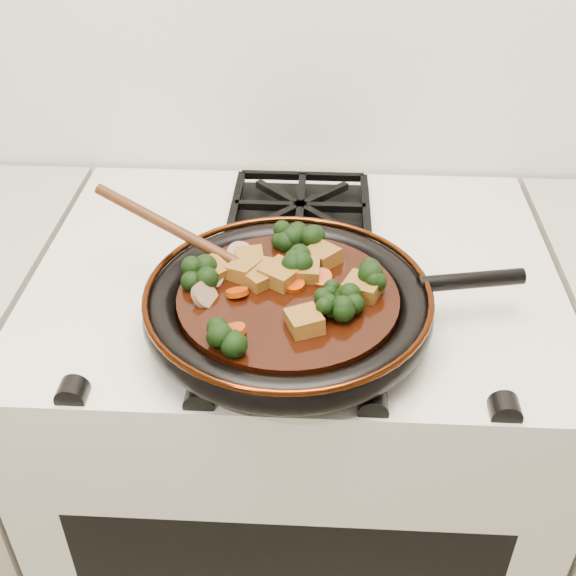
{
  "coord_description": "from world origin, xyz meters",
  "views": [
    {
      "loc": [
        0.03,
        0.82,
        1.5
      ],
      "look_at": [
        -0.0,
        1.54,
        0.97
      ],
      "focal_mm": 45.0,
      "sensor_mm": 36.0,
      "label": 1
    }
  ],
  "objects": [
    {
      "name": "burner_grate_back",
      "position": [
        0.0,
        1.83,
        0.91
      ],
      "size": [
        0.23,
        0.23,
        0.03
      ],
      "primitive_type": null,
      "color": "black",
      "rests_on": "stove"
    },
    {
      "name": "broccoli_floret_7",
      "position": [
        -0.12,
        1.56,
        0.97
      ],
      "size": [
        0.08,
        0.08,
        0.07
      ],
      "primitive_type": null,
      "rotation": [
        -0.21,
        -0.2,
        1.84
      ],
      "color": "black",
      "rests_on": "braising_sauce"
    },
    {
      "name": "carrot_coin_0",
      "position": [
        -0.07,
        1.54,
        0.96
      ],
      "size": [
        0.03,
        0.03,
        0.02
      ],
      "primitive_type": "cylinder",
      "rotation": [
        -0.34,
        -0.16,
        0.0
      ],
      "color": "#A22F04",
      "rests_on": "braising_sauce"
    },
    {
      "name": "tofu_cube_7",
      "position": [
        -0.06,
        1.58,
        0.97
      ],
      "size": [
        0.05,
        0.05,
        0.03
      ],
      "primitive_type": "cube",
      "rotation": [
        -0.12,
        0.07,
        1.09
      ],
      "color": "brown",
      "rests_on": "braising_sauce"
    },
    {
      "name": "broccoli_floret_5",
      "position": [
        -0.0,
        1.6,
        0.97
      ],
      "size": [
        0.07,
        0.07,
        0.06
      ],
      "primitive_type": null,
      "rotation": [
        -0.07,
        -0.04,
        0.13
      ],
      "color": "black",
      "rests_on": "braising_sauce"
    },
    {
      "name": "tofu_cube_4",
      "position": [
        -0.02,
        1.57,
        0.97
      ],
      "size": [
        0.06,
        0.06,
        0.03
      ],
      "primitive_type": "cube",
      "rotation": [
        0.03,
        -0.0,
        2.56
      ],
      "color": "brown",
      "rests_on": "braising_sauce"
    },
    {
      "name": "tofu_cube_0",
      "position": [
        -0.04,
        1.57,
        0.97
      ],
      "size": [
        0.05,
        0.05,
        0.02
      ],
      "primitive_type": "cube",
      "rotation": [
        0.03,
        -0.02,
        2.34
      ],
      "color": "brown",
      "rests_on": "braising_sauce"
    },
    {
      "name": "skillet",
      "position": [
        -0.0,
        1.54,
        0.94
      ],
      "size": [
        0.49,
        0.37,
        0.05
      ],
      "rotation": [
        0.0,
        0.0,
        0.19
      ],
      "color": "black",
      "rests_on": "burner_grate_front"
    },
    {
      "name": "broccoli_floret_6",
      "position": [
        0.05,
        1.51,
        0.97
      ],
      "size": [
        0.08,
        0.08,
        0.07
      ],
      "primitive_type": null,
      "rotation": [
        0.03,
        0.18,
        1.2
      ],
      "color": "black",
      "rests_on": "braising_sauce"
    },
    {
      "name": "broccoli_floret_8",
      "position": [
        0.09,
        1.56,
        0.97
      ],
      "size": [
        0.08,
        0.08,
        0.06
      ],
      "primitive_type": null,
      "rotation": [
        -0.01,
        0.05,
        2.68
      ],
      "color": "black",
      "rests_on": "braising_sauce"
    },
    {
      "name": "carrot_coin_3",
      "position": [
        -0.06,
        1.46,
        0.96
      ],
      "size": [
        0.03,
        0.03,
        0.02
      ],
      "primitive_type": "cylinder",
      "rotation": [
        -0.15,
        -0.26,
        0.0
      ],
      "color": "#A22F04",
      "rests_on": "braising_sauce"
    },
    {
      "name": "broccoli_floret_4",
      "position": [
        0.07,
        1.52,
        0.97
      ],
      "size": [
        0.09,
        0.08,
        0.06
      ],
      "primitive_type": null,
      "rotation": [
        0.15,
        -0.11,
        2.04
      ],
      "color": "black",
      "rests_on": "braising_sauce"
    },
    {
      "name": "braising_sauce",
      "position": [
        -0.0,
        1.54,
        0.95
      ],
      "size": [
        0.28,
        0.28,
        0.02
      ],
      "primitive_type": "cylinder",
      "color": "black",
      "rests_on": "skillet"
    },
    {
      "name": "tofu_cube_8",
      "position": [
        -0.1,
        1.58,
        0.97
      ],
      "size": [
        0.05,
        0.05,
        0.03
      ],
      "primitive_type": "cube",
      "rotation": [
        0.01,
        -0.1,
        2.35
      ],
      "color": "brown",
      "rests_on": "braising_sauce"
    },
    {
      "name": "mushroom_slice_0",
      "position": [
        -0.07,
        1.62,
        0.97
      ],
      "size": [
        0.04,
        0.04,
        0.03
      ],
      "primitive_type": "cylinder",
      "rotation": [
        0.62,
        0.0,
        0.21
      ],
      "color": "#7F6249",
      "rests_on": "braising_sauce"
    },
    {
      "name": "tofu_cube_3",
      "position": [
        -0.03,
        1.58,
        0.97
      ],
      "size": [
        0.05,
        0.05,
        0.02
      ],
      "primitive_type": "cube",
      "rotation": [
        -0.01,
        -0.04,
        1.33
      ],
      "color": "brown",
      "rests_on": "braising_sauce"
    },
    {
      "name": "broccoli_floret_0",
      "position": [
        0.01,
        1.65,
        0.97
      ],
      "size": [
        0.06,
        0.07,
        0.06
      ],
      "primitive_type": null,
      "rotation": [
        -0.04,
        -0.22,
        1.63
      ],
      "color": "black",
      "rests_on": "braising_sauce"
    },
    {
      "name": "stove",
      "position": [
        0.0,
        1.69,
        0.45
      ],
      "size": [
        0.76,
        0.6,
        0.9
      ],
      "primitive_type": "cube",
      "color": "silver",
      "rests_on": "ground"
    },
    {
      "name": "mushroom_slice_1",
      "position": [
        -0.11,
        1.53,
        0.97
      ],
      "size": [
        0.04,
        0.04,
        0.03
      ],
      "primitive_type": "cylinder",
      "rotation": [
        0.79,
        0.0,
        1.28
      ],
      "color": "#7F6249",
      "rests_on": "braising_sauce"
    },
    {
      "name": "broccoli_floret_3",
      "position": [
        0.06,
        1.53,
        0.97
      ],
      "size": [
        0.08,
        0.07,
        0.05
      ],
      "primitive_type": null,
      "rotation": [
        0.0,
        -0.02,
        2.69
      ],
      "color": "black",
      "rests_on": "braising_sauce"
    },
    {
      "name": "tofu_cube_2",
      "position": [
        -0.06,
        1.61,
        0.97
      ],
      "size": [
        0.04,
        0.05,
        0.03
      ],
      "primitive_type": "cube",
      "rotation": [
        0.1,
        -0.06,
        0.18
      ],
      "color": "brown",
      "rests_on": "braising_sauce"
    },
    {
      "name": "tofu_cube_1",
      "position": [
        0.02,
        1.59,
        0.97
      ],
      "size": [
        0.04,
        0.04,
        0.02
      ],
      "primitive_type": "cube",
      "rotation": [
        0.02,
        -0.04,
        1.56
      ],
      "color": "brown",
      "rests_on": "braising_sauce"
    },
    {
      "name": "mushroom_slice_2",
      "position": [
        -0.11,
        1.57,
        0.97
      ],
      "size": [
        0.04,
        0.04,
        0.03
      ],
      "primitive_type": "cylinder",
      "rotation": [
        0.66,
        0.0,
        0.4
      ],
      "color": "#7F6249",
      "rests_on": "braising_sauce"
    },
    {
      "name": "wooden_spoon",
      "position": [
        -0.12,
        1.61,
        0.98
      ],
      "size": [
        0.15,
        0.08,
        0.24
      ],
      "rotation": [
        0.0,
        0.0,
        2.75
      ],
      "color": "#48240F",
      "rests_on": "braising_sauce"
    },
    {
      "name": "tofu_cube_5",
      "position": [
        0.04,
        1.62,
        0.97
      ],
      "size": [
        0.06,
        0.06,
        0.03
      ],
      "primitive_type": "cube",
      "rotation": [
        -0.04,
        0.1,
        2.34
      ],
      "color": "brown",
      "rests_on": "braising_sauce"
    },
    {
      "name": "carrot_coin_1",
      "position": [
        0.0,
        1.56,
        0.96
      ],
      "size": [
        0.03,
        0.03,
        0.01
      ],
      "primitive_type": "cylinder",
      "rotation": [
        0.09,
        -0.05,
        0.0
      ],
      "color": "#A22F04",
      "rests_on": "braising_sauce"
    },
    {
      "name": "broccoli_floret_2",
      "position": [
        -0.01,
        1.65,
        0.97
      ],
      "size": [
        0.08,
        0.09,
        0.07
      ],
      "primitive_type": null,
      "rotation": [
        0.23,
        0.23,
        2.57
      ],
      "color": "black",
      "rests_on": "braising_sauce"
    },
    {
      "name": "tofu_cube_9",
      "position": [
        0.02,
        1.48,
        0.97
      ],
      "size": [
        0.05,
        0.05,
        0.03
      ],
      "primitive_type": "cube",
      "rotation": [
        -0.05,
        0.09,
        1.95
      ],
      "color": "brown",
      "rests_on": "braising_sauce"
    },
    {
      "name": "tofu_cube_6",
      "position": [
        0.09,
        1.55,
        0.97
      ],
      "size": [
        0.06,
        0.05,
        0.03
      ],
      "primitive_type": "cube",
      "rotation": [
        -0.03,
        0.04,
        2.72
      ],
      "color": "brown",
      "rests_on": "braising_sauce"
    },
    {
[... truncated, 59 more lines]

